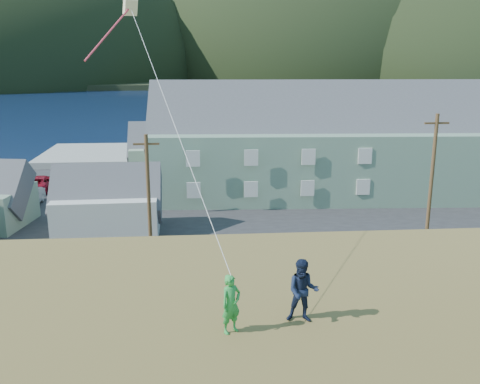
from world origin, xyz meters
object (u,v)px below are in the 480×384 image
shed_white (108,203)px  shed_palegreen_far (178,151)px  lodge (348,143)px  wharf (143,154)px  kite_flyer_navy (303,291)px  kite_flyer_green (231,304)px

shed_white → shed_palegreen_far: bearing=75.2°
lodge → shed_white: lodge is taller
wharf → kite_flyer_navy: bearing=-80.4°
lodge → shed_palegreen_far: size_ratio=3.48×
shed_white → lodge: bearing=23.9°
kite_flyer_green → kite_flyer_navy: size_ratio=0.90×
kite_flyer_green → kite_flyer_navy: (1.80, 0.40, 0.08)m
shed_white → shed_palegreen_far: (4.72, 20.03, 0.31)m
shed_white → kite_flyer_navy: (9.62, -28.17, 5.49)m
shed_palegreen_far → shed_white: bearing=-104.2°
wharf → kite_flyer_navy: kite_flyer_navy is taller
wharf → shed_palegreen_far: (5.11, -11.01, 2.39)m
wharf → shed_white: 31.11m
lodge → kite_flyer_green: size_ratio=26.57×
wharf → shed_palegreen_far: size_ratio=2.34×
shed_white → kite_flyer_green: size_ratio=5.74×
lodge → kite_flyer_navy: size_ratio=23.81×
shed_palegreen_far → kite_flyer_green: 48.96m
kite_flyer_green → shed_palegreen_far: bearing=59.6°
wharf → shed_palegreen_far: 12.37m
wharf → lodge: bearing=-43.4°
shed_white → kite_flyer_navy: 30.27m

